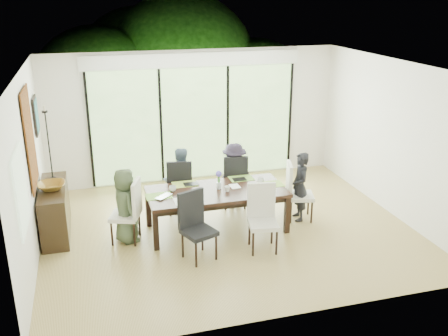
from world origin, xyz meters
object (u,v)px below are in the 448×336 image
object	(u,v)px
chair_near_right	(263,219)
person_far_left	(180,181)
chair_right_end	(301,191)
chair_far_left	(180,185)
person_left_end	(126,206)
table_top	(217,192)
laptop	(166,197)
cup_a	(173,189)
cup_b	(227,189)
person_right_end	(300,187)
cup_c	(261,181)
vase	(219,186)
bowl	(52,186)
chair_far_right	(234,180)
chair_near_left	(199,227)
sideboard	(55,210)
person_far_right	(234,175)
chair_left_end	(125,211)

from	to	relation	value
chair_near_right	person_far_left	bearing A→B (deg)	128.78
chair_right_end	chair_far_left	distance (m)	2.13
chair_far_left	chair_near_right	bearing A→B (deg)	130.95
person_left_end	chair_far_left	bearing A→B (deg)	-63.26
chair_far_left	chair_near_right	xyz separation A→B (m)	(0.95, -1.72, 0.00)
table_top	laptop	world-z (taller)	laptop
cup_a	cup_b	size ratio (longest dim) A/B	1.24
person_right_end	cup_c	size ratio (longest dim) A/B	10.40
chair_far_left	person_right_end	size ratio (longest dim) A/B	0.85
person_far_left	cup_b	size ratio (longest dim) A/B	12.90
table_top	person_far_left	size ratio (longest dim) A/B	1.86
table_top	person_right_end	bearing A→B (deg)	-0.00
person_far_left	cup_b	distance (m)	1.12
vase	bowl	world-z (taller)	bowl
chair_far_right	vase	size ratio (longest dim) A/B	9.17
vase	laptop	bearing A→B (deg)	-170.54
chair_far_right	chair_near_left	xyz separation A→B (m)	(-1.05, -1.72, 0.00)
chair_near_left	person_left_end	size ratio (longest dim) A/B	0.85
chair_far_left	bowl	xyz separation A→B (m)	(-2.13, -0.36, 0.35)
table_top	vase	distance (m)	0.11
chair_near_left	person_left_end	xyz separation A→B (m)	(-0.98, 0.87, 0.09)
chair_far_left	person_far_left	size ratio (longest dim) A/B	0.85
cup_c	bowl	bearing A→B (deg)	173.44
chair_right_end	sideboard	size ratio (longest dim) A/B	0.71
table_top	cup_c	xyz separation A→B (m)	(0.80, 0.10, 0.07)
chair_far_left	cup_b	distance (m)	1.15
cup_a	bowl	size ratio (longest dim) A/B	0.27
table_top	laptop	xyz separation A→B (m)	(-0.85, -0.10, 0.04)
cup_b	sideboard	bearing A→B (deg)	165.83
person_far_left	cup_c	size ratio (longest dim) A/B	10.40
person_left_end	person_far_right	bearing A→B (deg)	-80.55
chair_left_end	person_far_right	xyz separation A→B (m)	(2.05, 0.83, 0.09)
person_left_end	person_far_right	distance (m)	2.19
person_left_end	cup_a	distance (m)	0.81
chair_left_end	person_far_left	xyz separation A→B (m)	(1.05, 0.83, 0.09)
cup_c	chair_left_end	bearing A→B (deg)	-177.51
sideboard	bowl	xyz separation A→B (m)	(0.00, -0.10, 0.46)
chair_near_left	person_right_end	xyz separation A→B (m)	(1.98, 0.87, 0.09)
laptop	person_left_end	bearing A→B (deg)	129.24
cup_c	sideboard	bearing A→B (deg)	171.77
cup_a	chair_far_right	bearing A→B (deg)	29.25
cup_c	person_far_left	bearing A→B (deg)	149.72
person_right_end	cup_c	distance (m)	0.70
vase	chair_near_right	bearing A→B (deg)	-63.94
person_far_left	cup_c	world-z (taller)	person_far_left
chair_left_end	cup_b	world-z (taller)	chair_left_end
vase	sideboard	distance (m)	2.70
person_far_left	person_far_right	distance (m)	1.00
table_top	person_far_right	distance (m)	1.00
chair_left_end	sideboard	bearing A→B (deg)	-99.50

